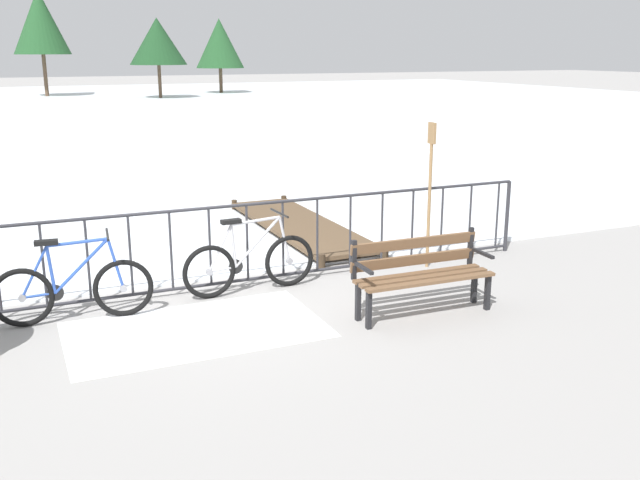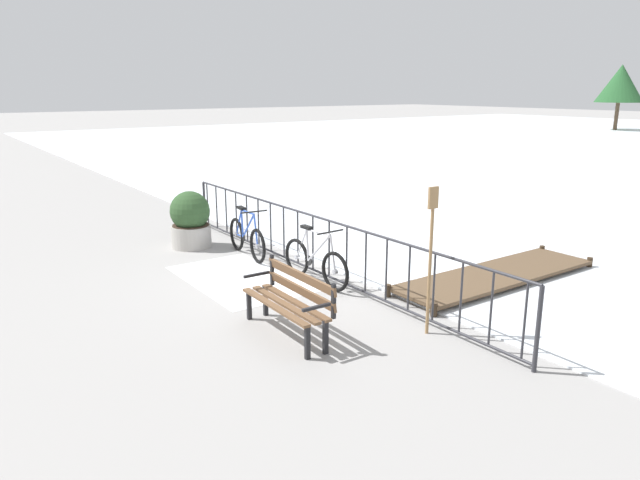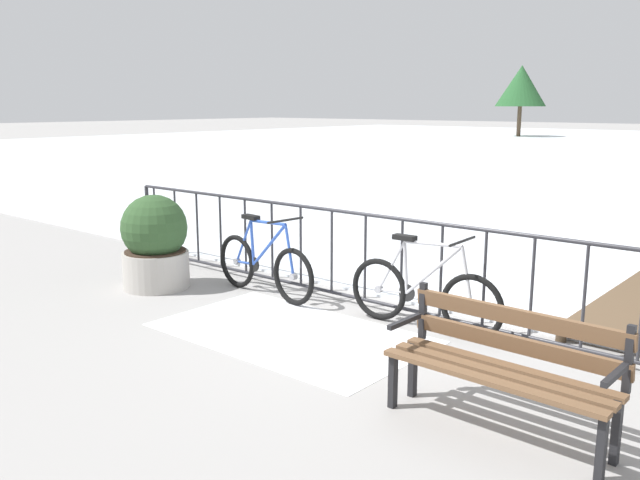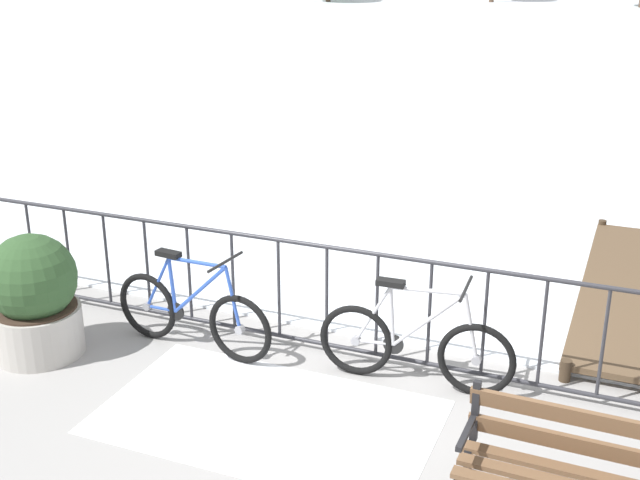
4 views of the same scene
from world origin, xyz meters
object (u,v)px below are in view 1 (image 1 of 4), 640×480
object	(u,v)px
bicycle_second	(250,263)
oar_upright	(430,186)
park_bench	(421,269)
bicycle_near_railing	(73,290)

from	to	relation	value
bicycle_second	oar_upright	world-z (taller)	oar_upright
bicycle_second	park_bench	world-z (taller)	bicycle_second
bicycle_second	bicycle_near_railing	bearing A→B (deg)	-175.45
bicycle_near_railing	bicycle_second	xyz separation A→B (m)	(2.08, 0.17, 0.00)
bicycle_second	park_bench	distance (m)	2.12
bicycle_near_railing	bicycle_second	bearing A→B (deg)	4.55
bicycle_second	park_bench	bearing A→B (deg)	-43.42
oar_upright	bicycle_near_railing	bearing A→B (deg)	-177.56
bicycle_near_railing	park_bench	xyz separation A→B (m)	(3.62, -1.29, 0.14)
oar_upright	bicycle_second	bearing A→B (deg)	-179.28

